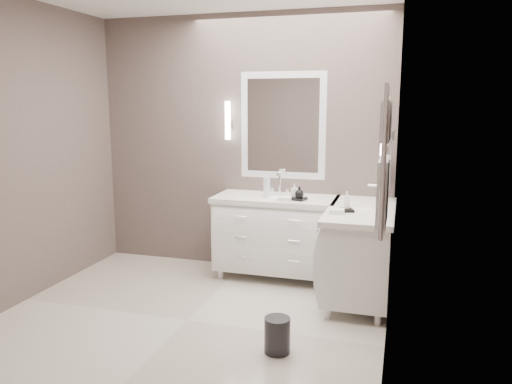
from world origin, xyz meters
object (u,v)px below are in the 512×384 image
(towel_ladder, at_px, (384,168))
(waste_bin, at_px, (277,335))
(vanity_back, at_px, (276,232))
(vanity_right, at_px, (360,247))

(towel_ladder, relative_size, waste_bin, 3.41)
(vanity_back, height_order, waste_bin, vanity_back)
(vanity_right, distance_m, towel_ladder, 1.60)
(waste_bin, bearing_deg, vanity_right, 68.61)
(towel_ladder, distance_m, waste_bin, 1.44)
(vanity_back, bearing_deg, towel_ladder, -55.90)
(vanity_back, relative_size, vanity_right, 1.00)
(waste_bin, bearing_deg, towel_ladder, -7.55)
(towel_ladder, height_order, waste_bin, towel_ladder)
(vanity_back, height_order, towel_ladder, towel_ladder)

